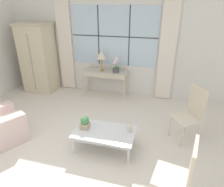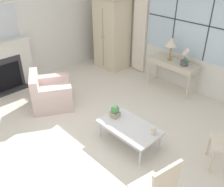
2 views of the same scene
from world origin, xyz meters
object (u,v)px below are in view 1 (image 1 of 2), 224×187
(potted_orchid, at_px, (116,66))
(coffee_table, at_px, (104,133))
(table_lamp, at_px, (101,55))
(pillar_candle, at_px, (129,128))
(side_chair_wooden, at_px, (192,111))
(armoire, at_px, (39,58))
(console_table, at_px, (106,74))
(accent_chair_wooden, at_px, (181,173))
(potted_plant_small, at_px, (85,122))

(potted_orchid, distance_m, coffee_table, 2.30)
(table_lamp, xyz_separation_m, pillar_candle, (1.18, -2.08, -0.74))
(table_lamp, xyz_separation_m, potted_orchid, (0.41, -0.01, -0.26))
(side_chair_wooden, xyz_separation_m, pillar_candle, (-1.07, -0.60, -0.17))
(coffee_table, bearing_deg, side_chair_wooden, 26.03)
(armoire, distance_m, coffee_table, 3.44)
(console_table, relative_size, accent_chair_wooden, 1.17)
(side_chair_wooden, bearing_deg, potted_orchid, 141.46)
(side_chair_wooden, height_order, accent_chair_wooden, side_chair_wooden)
(pillar_candle, bearing_deg, table_lamp, 119.63)
(armoire, height_order, potted_orchid, armoire)
(console_table, bearing_deg, armoire, -176.89)
(armoire, xyz_separation_m, accent_chair_wooden, (3.89, -2.97, -0.40))
(pillar_candle, bearing_deg, potted_plant_small, -171.63)
(armoire, height_order, accent_chair_wooden, armoire)
(potted_orchid, bearing_deg, table_lamp, 178.14)
(armoire, height_order, potted_plant_small, armoire)
(accent_chair_wooden, relative_size, coffee_table, 0.96)
(console_table, height_order, potted_plant_small, console_table)
(side_chair_wooden, xyz_separation_m, accent_chair_wooden, (-0.25, -1.59, -0.02))
(table_lamp, height_order, pillar_candle, table_lamp)
(accent_chair_wooden, bearing_deg, pillar_candle, 129.63)
(console_table, relative_size, side_chair_wooden, 1.13)
(potted_orchid, distance_m, accent_chair_wooden, 3.46)
(coffee_table, bearing_deg, table_lamp, 108.90)
(potted_plant_small, bearing_deg, side_chair_wooden, 21.05)
(armoire, distance_m, potted_orchid, 2.30)
(console_table, relative_size, coffee_table, 1.12)
(accent_chair_wooden, xyz_separation_m, potted_plant_small, (-1.62, 0.87, -0.09))
(table_lamp, distance_m, coffee_table, 2.48)
(potted_orchid, bearing_deg, console_table, 175.62)
(table_lamp, relative_size, pillar_candle, 3.70)
(armoire, distance_m, accent_chair_wooden, 4.91)
(table_lamp, bearing_deg, potted_orchid, -1.86)
(coffee_table, bearing_deg, console_table, 106.31)
(table_lamp, relative_size, accent_chair_wooden, 0.53)
(side_chair_wooden, relative_size, potted_plant_small, 4.55)
(side_chair_wooden, bearing_deg, accent_chair_wooden, -98.91)
(coffee_table, xyz_separation_m, pillar_candle, (0.43, 0.13, 0.10))
(armoire, xyz_separation_m, coffee_table, (2.64, -2.11, -0.66))
(accent_chair_wooden, distance_m, potted_plant_small, 1.84)
(armoire, relative_size, potted_orchid, 4.71)
(accent_chair_wooden, bearing_deg, side_chair_wooden, 81.09)
(armoire, relative_size, potted_plant_small, 8.28)
(side_chair_wooden, height_order, coffee_table, side_chair_wooden)
(table_lamp, distance_m, potted_orchid, 0.49)
(side_chair_wooden, distance_m, accent_chair_wooden, 1.61)
(side_chair_wooden, relative_size, pillar_candle, 7.21)
(potted_plant_small, bearing_deg, pillar_candle, 8.37)
(side_chair_wooden, relative_size, coffee_table, 0.99)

